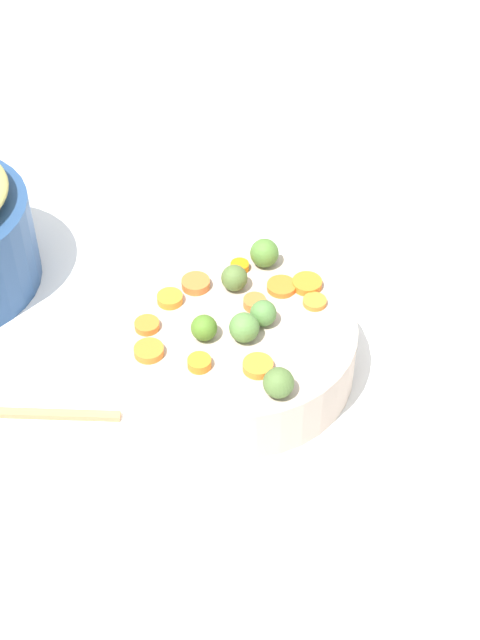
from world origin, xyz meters
TOP-DOWN VIEW (x-y plane):
  - tabletop at (0.00, 0.00)m, footprint 2.40×2.40m
  - serving_bowl_carrots at (-0.01, -0.02)m, footprint 0.29×0.29m
  - carrot_slice_0 at (-0.04, -0.10)m, footprint 0.05×0.05m
  - carrot_slice_1 at (0.10, 0.01)m, footprint 0.04×0.04m
  - carrot_slice_2 at (-0.02, -0.06)m, footprint 0.03×0.03m
  - carrot_slice_3 at (0.02, -0.13)m, footprint 0.03×0.03m
  - carrot_slice_4 at (0.09, 0.05)m, footprint 0.05×0.05m
  - carrot_slice_5 at (0.02, 0.05)m, footprint 0.03×0.03m
  - carrot_slice_6 at (0.07, -0.08)m, footprint 0.04×0.04m
  - carrot_slice_7 at (-0.05, 0.04)m, footprint 0.04×0.04m
  - carrot_slice_8 at (0.09, -0.04)m, footprint 0.05×0.05m
  - carrot_slice_9 at (-0.09, -0.09)m, footprint 0.04×0.04m
  - carrot_slice_10 at (-0.07, -0.12)m, footprint 0.05×0.05m
  - brussels_sprout_0 at (0.03, 0.01)m, footprint 0.03×0.03m
  - brussels_sprout_1 at (-0.03, -0.04)m, footprint 0.03×0.03m
  - brussels_sprout_2 at (-0.02, -0.01)m, footprint 0.04×0.04m
  - brussels_sprout_3 at (-0.08, 0.07)m, footprint 0.04×0.04m
  - brussels_sprout_4 at (-0.01, -0.14)m, footprint 0.04×0.04m
  - brussels_sprout_5 at (0.02, -0.09)m, footprint 0.03×0.03m

SIDE VIEW (x-z plane):
  - tabletop at x=0.00m, z-range 0.00..0.02m
  - serving_bowl_carrots at x=-0.01m, z-range 0.02..0.10m
  - carrot_slice_9 at x=-0.09m, z-range 0.10..0.11m
  - carrot_slice_0 at x=-0.04m, z-range 0.10..0.11m
  - carrot_slice_1 at x=0.10m, z-range 0.10..0.11m
  - carrot_slice_4 at x=0.09m, z-range 0.10..0.11m
  - carrot_slice_10 at x=-0.07m, z-range 0.10..0.11m
  - carrot_slice_3 at x=0.02m, z-range 0.10..0.11m
  - carrot_slice_7 at x=-0.05m, z-range 0.10..0.11m
  - carrot_slice_8 at x=0.09m, z-range 0.10..0.11m
  - carrot_slice_6 at x=0.07m, z-range 0.10..0.11m
  - carrot_slice_5 at x=0.02m, z-range 0.10..0.11m
  - carrot_slice_2 at x=-0.02m, z-range 0.10..0.11m
  - brussels_sprout_0 at x=0.03m, z-range 0.10..0.13m
  - brussels_sprout_1 at x=-0.03m, z-range 0.10..0.13m
  - brussels_sprout_5 at x=0.02m, z-range 0.10..0.13m
  - brussels_sprout_3 at x=-0.08m, z-range 0.10..0.13m
  - brussels_sprout_2 at x=-0.02m, z-range 0.10..0.14m
  - brussels_sprout_4 at x=-0.01m, z-range 0.10..0.14m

